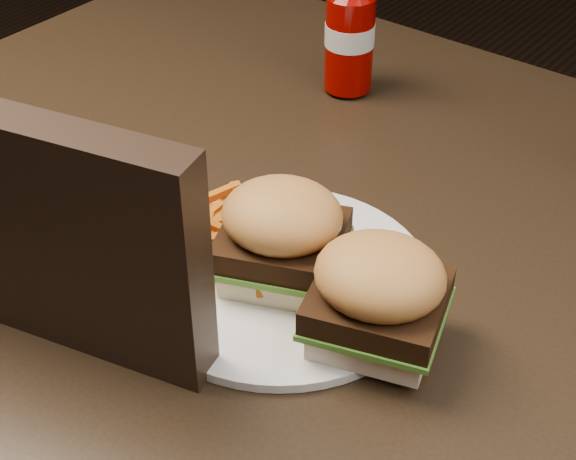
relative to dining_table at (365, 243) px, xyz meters
The scene contains 6 objects.
dining_table is the anchor object (origin of this frame).
plate 0.11m from the dining_table, 97.91° to the right, with size 0.26×0.26×0.01m, color white.
sandwich_half_a 0.12m from the dining_table, 96.24° to the right, with size 0.09×0.08×0.02m, color #F5EBB7.
sandwich_half_b 0.16m from the dining_table, 54.12° to the right, with size 0.09×0.08×0.02m, color beige.
fries_pile 0.15m from the dining_table, 124.58° to the right, with size 0.11×0.11×0.04m, color #BF5D1A, non-canonical shape.
ketchup_bottle 0.28m from the dining_table, 128.65° to the left, with size 0.06×0.06×0.11m, color #870200.
Camera 1 is at (0.34, -0.57, 1.25)m, focal length 55.00 mm.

